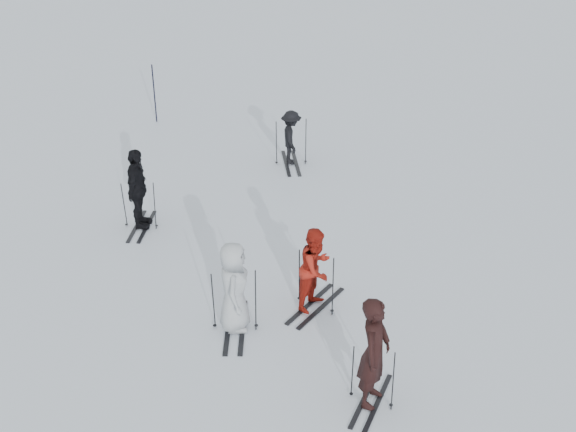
# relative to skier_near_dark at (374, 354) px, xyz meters

# --- Properties ---
(ground) EXTENTS (120.00, 120.00, 0.00)m
(ground) POSITION_rel_skier_near_dark_xyz_m (-1.63, 3.62, -1.00)
(ground) COLOR silver
(ground) RESTS_ON ground
(skier_near_dark) EXTENTS (0.69, 0.85, 1.99)m
(skier_near_dark) POSITION_rel_skier_near_dark_xyz_m (0.00, 0.00, 0.00)
(skier_near_dark) COLOR black
(skier_near_dark) RESTS_ON ground
(skier_red) EXTENTS (0.99, 1.05, 1.72)m
(skier_red) POSITION_rel_skier_near_dark_xyz_m (-0.98, 2.68, -0.13)
(skier_red) COLOR #A21D12
(skier_red) RESTS_ON ground
(skier_grey) EXTENTS (0.62, 0.91, 1.81)m
(skier_grey) POSITION_rel_skier_near_dark_xyz_m (-2.49, 1.89, -0.09)
(skier_grey) COLOR #ACB1B5
(skier_grey) RESTS_ON ground
(skier_uphill_left) EXTENTS (0.50, 1.16, 1.96)m
(skier_uphill_left) POSITION_rel_skier_near_dark_xyz_m (-5.22, 5.75, -0.02)
(skier_uphill_left) COLOR black
(skier_uphill_left) RESTS_ON ground
(skier_uphill_far) EXTENTS (0.73, 1.08, 1.55)m
(skier_uphill_far) POSITION_rel_skier_near_dark_xyz_m (-1.82, 9.71, -0.22)
(skier_uphill_far) COLOR black
(skier_uphill_far) RESTS_ON ground
(skis_near_dark) EXTENTS (1.72, 1.28, 1.12)m
(skis_near_dark) POSITION_rel_skier_near_dark_xyz_m (0.00, 0.00, -0.44)
(skis_near_dark) COLOR black
(skis_near_dark) RESTS_ON ground
(skis_red) EXTENTS (1.96, 1.68, 1.27)m
(skis_red) POSITION_rel_skier_near_dark_xyz_m (-0.98, 2.68, -0.36)
(skis_red) COLOR black
(skis_red) RESTS_ON ground
(skis_grey) EXTENTS (1.83, 1.04, 1.30)m
(skis_grey) POSITION_rel_skier_near_dark_xyz_m (-2.49, 1.89, -0.35)
(skis_grey) COLOR black
(skis_grey) RESTS_ON ground
(skis_uphill_left) EXTENTS (1.66, 0.90, 1.20)m
(skis_uphill_left) POSITION_rel_skier_near_dark_xyz_m (-5.22, 5.75, -0.40)
(skis_uphill_left) COLOR black
(skis_uphill_left) RESTS_ON ground
(skis_uphill_far) EXTENTS (2.00, 1.27, 1.36)m
(skis_uphill_far) POSITION_rel_skier_near_dark_xyz_m (-1.82, 9.71, -0.32)
(skis_uphill_far) COLOR black
(skis_uphill_far) RESTS_ON ground
(piste_marker) EXTENTS (0.05, 0.05, 1.91)m
(piste_marker) POSITION_rel_skier_near_dark_xyz_m (-6.40, 12.88, -0.04)
(piste_marker) COLOR black
(piste_marker) RESTS_ON ground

